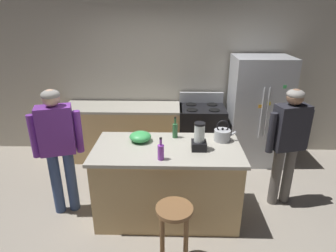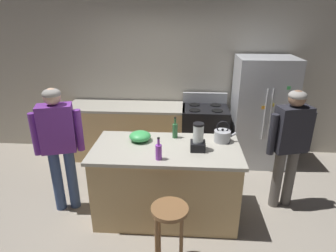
{
  "view_description": "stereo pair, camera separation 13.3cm",
  "coord_description": "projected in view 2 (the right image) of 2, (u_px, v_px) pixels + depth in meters",
  "views": [
    {
      "loc": [
        0.08,
        -3.02,
        2.43
      ],
      "look_at": [
        0.0,
        0.3,
        1.1
      ],
      "focal_mm": 30.55,
      "sensor_mm": 36.0,
      "label": 1
    },
    {
      "loc": [
        0.22,
        -3.02,
        2.43
      ],
      "look_at": [
        0.0,
        0.3,
        1.1
      ],
      "focal_mm": 30.55,
      "sensor_mm": 36.0,
      "label": 2
    }
  ],
  "objects": [
    {
      "name": "ground_plane",
      "position": [
        166.0,
        213.0,
        3.71
      ],
      "size": [
        14.0,
        14.0,
        0.0
      ],
      "primitive_type": "plane",
      "color": "#9E9384"
    },
    {
      "name": "back_wall",
      "position": [
        174.0,
        78.0,
        5.02
      ],
      "size": [
        8.0,
        0.1,
        2.7
      ],
      "primitive_type": "cube",
      "color": "beige",
      "rests_on": "ground_plane"
    },
    {
      "name": "kitchen_island",
      "position": [
        166.0,
        181.0,
        3.54
      ],
      "size": [
        1.75,
        0.89,
        0.95
      ],
      "color": "tan",
      "rests_on": "ground_plane"
    },
    {
      "name": "back_counter_run",
      "position": [
        127.0,
        131.0,
        5.02
      ],
      "size": [
        2.0,
        0.64,
        0.95
      ],
      "color": "tan",
      "rests_on": "ground_plane"
    },
    {
      "name": "refrigerator",
      "position": [
        261.0,
        112.0,
        4.68
      ],
      "size": [
        0.9,
        0.73,
        1.79
      ],
      "color": "#B7BABF",
      "rests_on": "ground_plane"
    },
    {
      "name": "stove_range",
      "position": [
        204.0,
        133.0,
        4.91
      ],
      "size": [
        0.76,
        0.65,
        1.13
      ],
      "color": "black",
      "rests_on": "ground_plane"
    },
    {
      "name": "person_by_island_left",
      "position": [
        59.0,
        140.0,
        3.46
      ],
      "size": [
        0.59,
        0.33,
        1.63
      ],
      "color": "#384C7A",
      "rests_on": "ground_plane"
    },
    {
      "name": "person_by_sink_right",
      "position": [
        290.0,
        140.0,
        3.53
      ],
      "size": [
        0.59,
        0.31,
        1.59
      ],
      "color": "#66605B",
      "rests_on": "ground_plane"
    },
    {
      "name": "bar_stool",
      "position": [
        170.0,
        221.0,
        2.76
      ],
      "size": [
        0.36,
        0.36,
        0.71
      ],
      "color": "brown",
      "rests_on": "ground_plane"
    },
    {
      "name": "blender_appliance",
      "position": [
        198.0,
        139.0,
        3.25
      ],
      "size": [
        0.17,
        0.17,
        0.33
      ],
      "color": "black",
      "rests_on": "kitchen_island"
    },
    {
      "name": "bottle_soda",
      "position": [
        159.0,
        151.0,
        3.06
      ],
      "size": [
        0.07,
        0.07,
        0.26
      ],
      "color": "purple",
      "rests_on": "kitchen_island"
    },
    {
      "name": "bottle_olive_oil",
      "position": [
        175.0,
        130.0,
        3.58
      ],
      "size": [
        0.07,
        0.07,
        0.28
      ],
      "color": "#2D6638",
      "rests_on": "kitchen_island"
    },
    {
      "name": "mixing_bowl",
      "position": [
        140.0,
        136.0,
        3.51
      ],
      "size": [
        0.27,
        0.27,
        0.12
      ],
      "primitive_type": "ellipsoid",
      "color": "#3FB259",
      "rests_on": "kitchen_island"
    },
    {
      "name": "tea_kettle",
      "position": [
        222.0,
        135.0,
        3.49
      ],
      "size": [
        0.28,
        0.2,
        0.27
      ],
      "color": "#B7BABF",
      "rests_on": "kitchen_island"
    }
  ]
}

